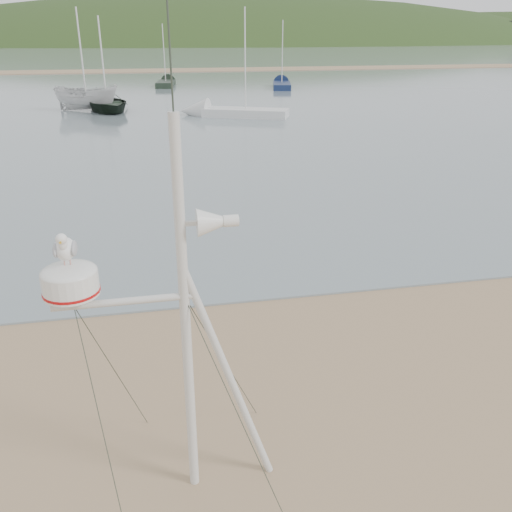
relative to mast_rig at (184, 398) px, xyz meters
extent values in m
plane|color=#8A6E4F|center=(-0.55, 0.49, -1.28)|extent=(560.00, 560.00, 0.00)
cube|color=slate|center=(-0.55, 132.49, -1.26)|extent=(560.00, 256.00, 0.04)
cube|color=#8A6E4F|center=(-0.55, 70.49, -1.21)|extent=(560.00, 7.00, 0.07)
ellipsoid|color=#1F3214|center=(39.45, 235.49, -23.28)|extent=(400.00, 180.00, 80.00)
cube|color=beige|center=(-36.55, 196.49, 2.72)|extent=(8.40, 6.30, 8.00)
cube|color=beige|center=(-10.55, 196.49, 2.72)|extent=(8.40, 6.30, 8.00)
cube|color=beige|center=(15.45, 196.49, 2.72)|extent=(8.40, 6.30, 8.00)
cube|color=beige|center=(41.45, 196.49, 2.72)|extent=(8.40, 6.30, 8.00)
cube|color=beige|center=(67.45, 196.49, 2.72)|extent=(8.40, 6.30, 8.00)
cube|color=beige|center=(93.45, 196.49, 2.72)|extent=(8.40, 6.30, 8.00)
cube|color=beige|center=(119.45, 196.49, 2.72)|extent=(8.40, 6.30, 8.00)
cylinder|color=silver|center=(0.06, 0.05, 0.90)|extent=(0.11, 0.11, 4.38)
cylinder|color=silver|center=(0.53, 0.05, 0.14)|extent=(1.01, 0.09, 2.87)
cylinder|color=silver|center=(-0.54, 0.05, 1.23)|extent=(1.42, 0.08, 0.08)
cylinder|color=#2D382D|center=(0.06, 0.05, 3.53)|extent=(0.02, 0.02, 0.98)
cube|color=silver|center=(-1.03, 0.05, 1.31)|extent=(0.18, 0.18, 0.10)
cylinder|color=silver|center=(-1.03, 0.05, 1.48)|extent=(0.55, 0.55, 0.24)
cylinder|color=#B10C0E|center=(-1.03, 0.05, 1.40)|extent=(0.56, 0.56, 0.03)
ellipsoid|color=silver|center=(-1.03, 0.05, 1.60)|extent=(0.55, 0.55, 0.15)
cone|color=silver|center=(0.37, 0.05, 2.02)|extent=(0.28, 0.28, 0.28)
cylinder|color=silver|center=(0.57, 0.05, 2.02)|extent=(0.15, 0.12, 0.12)
cube|color=silver|center=(0.17, 0.05, 2.02)|extent=(0.22, 0.04, 0.04)
cylinder|color=tan|center=(-1.06, 0.05, 1.72)|extent=(0.01, 0.01, 0.08)
cylinder|color=tan|center=(-1.00, 0.05, 1.72)|extent=(0.01, 0.01, 0.08)
ellipsoid|color=white|center=(-1.03, 0.05, 1.84)|extent=(0.19, 0.30, 0.22)
ellipsoid|color=#9B9CA2|center=(-1.11, 0.04, 1.85)|extent=(0.06, 0.24, 0.14)
ellipsoid|color=#9B9CA2|center=(-0.95, 0.04, 1.85)|extent=(0.06, 0.24, 0.14)
cone|color=white|center=(-1.03, 0.21, 1.82)|extent=(0.10, 0.09, 0.10)
ellipsoid|color=white|center=(-1.03, -0.06, 1.94)|extent=(0.09, 0.09, 0.13)
sphere|color=white|center=(-1.03, -0.08, 2.00)|extent=(0.11, 0.11, 0.11)
cone|color=gold|center=(-1.03, -0.14, 1.99)|extent=(0.02, 0.05, 0.02)
imported|color=black|center=(-2.51, 32.87, 1.32)|extent=(3.81, 2.07, 5.12)
imported|color=silver|center=(-3.81, 33.35, 0.96)|extent=(2.16, 2.14, 4.40)
cube|color=#121F42|center=(12.42, 45.24, -0.99)|extent=(2.54, 5.01, 0.50)
cone|color=#121F42|center=(13.08, 48.23, -0.99)|extent=(1.86, 1.97, 1.53)
cylinder|color=silver|center=(12.42, 45.24, 1.89)|extent=(0.08, 0.08, 5.27)
cube|color=black|center=(2.09, 49.13, -0.99)|extent=(2.14, 4.70, 0.50)
cone|color=black|center=(2.54, 51.99, -0.99)|extent=(1.68, 1.79, 1.45)
cylinder|color=silver|center=(2.09, 49.13, 1.75)|extent=(0.08, 0.08, 4.98)
cube|color=silver|center=(5.98, 28.67, -0.99)|extent=(5.43, 3.59, 0.50)
cone|color=silver|center=(2.93, 29.99, -0.99)|extent=(2.33, 2.25, 1.66)
cylinder|color=silver|center=(5.98, 28.67, 2.11)|extent=(0.08, 0.08, 5.71)
camera|label=1|loc=(-0.20, -4.98, 3.78)|focal=38.00mm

